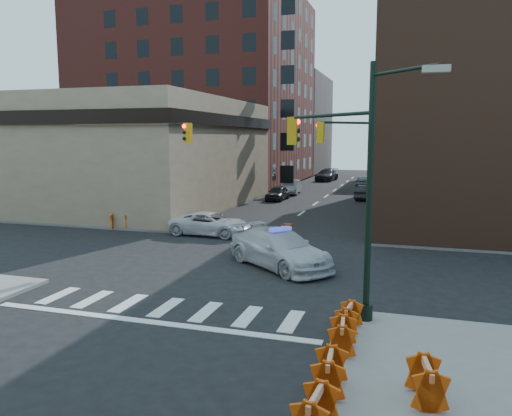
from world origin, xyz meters
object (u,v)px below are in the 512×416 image
Objects in this scene: pickup at (210,224)px; pedestrian_b at (125,210)px; parked_car_wnear at (278,193)px; barrel_road at (288,233)px; barrel_bank at (195,227)px; barricade_se_a at (349,318)px; police_car at (279,249)px; barricade_nw_a at (138,216)px; pedestrian_a at (158,215)px; parked_car_wfar at (292,187)px; parked_car_enear at (366,192)px.

pedestrian_b is at bearing 84.09° from pickup.
barrel_road is at bearing -71.52° from parked_car_wnear.
barricade_se_a is at bearing -50.29° from barrel_bank.
police_car reaches higher than barricade_nw_a.
parked_car_wfar is at bearing 110.07° from pedestrian_a.
barricade_se_a is (2.31, -33.76, -0.14)m from parked_car_enear.
pedestrian_a is at bearing -39.43° from pedestrian_b.
barricade_nw_a is at bearing 158.75° from barrel_bank.
barrel_bank is at bearing -96.64° from parked_car_wfar.
pedestrian_b is (-6.29, -22.06, 0.38)m from parked_car_wfar.
pedestrian_a reaches higher than pickup.
pickup is 16.50m from barricade_se_a.
pickup is 3.68m from pedestrian_a.
parked_car_enear is at bearing 67.75° from barrel_bank.
parked_car_enear is (1.69, 26.61, -0.17)m from police_car.
barricade_se_a is at bearing -69.46° from parked_car_wnear.
pickup is 6.27m from barricade_nw_a.
police_car is 8.20m from barricade_se_a.
barrel_road is 0.87× the size of barricade_nw_a.
parked_car_wfar is at bearing -10.84° from parked_car_enear.
barrel_road is at bearing -94.09° from pickup.
parked_car_wfar is at bearing 90.73° from parked_car_wnear.
barrel_bank is 0.76× the size of barricade_nw_a.
barrel_bank is 5.48m from barricade_nw_a.
pedestrian_b is at bearing 171.76° from barrel_road.
barrel_bank is at bearing -30.22° from barricade_nw_a.
pedestrian_b is at bearing -167.70° from pedestrian_a.
barricade_se_a is (10.31, -30.92, -0.13)m from parked_car_wnear.
pickup is at bearing 25.31° from pedestrian_a.
barrel_road is (11.55, -1.67, -0.58)m from pedestrian_b.
pedestrian_b is 1.80× the size of barricade_se_a.
pedestrian_b reaches higher than police_car.
police_car is 11.42m from pedestrian_a.
pedestrian_a is at bearing -42.96° from barricade_nw_a.
barricade_se_a is at bearing -112.33° from police_car.
parked_car_enear is at bearing 34.80° from police_car.
pedestrian_b is at bearing 98.78° from police_car.
barricade_se_a is (4.92, -12.57, 0.02)m from barrel_road.
pedestrian_b reaches higher than barricade_se_a.
pedestrian_a is (-11.24, -20.36, 0.38)m from parked_car_enear.
parked_car_enear reaches higher than barrel_bank.
parked_car_wfar is at bearing 66.01° from barricade_nw_a.
police_car is 1.49× the size of parked_car_wnear.
pedestrian_a is at bearing 89.98° from pickup.
parked_car_wnear is 2.17× the size of pedestrian_a.
barrel_road is 13.50m from barricade_se_a.
pedestrian_a is at bearing 174.52° from barrel_road.
parked_car_wnear is at bearing 53.31° from police_car.
pedestrian_a is 2.87m from barricade_nw_a.
parked_car_enear is 3.43× the size of barricade_nw_a.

